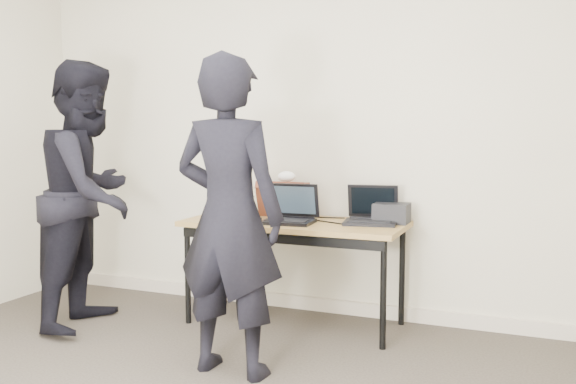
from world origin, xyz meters
The scene contains 13 objects.
room centered at (0.00, 0.00, 1.35)m, with size 4.60×4.60×2.80m.
desk centered at (0.03, 1.87, 0.66)m, with size 1.50×0.66×0.72m.
laptop_beige centered at (-0.40, 1.83, 0.76)m, with size 0.35×0.35×0.21m.
laptop_center centered at (0.03, 1.83, 0.78)m, with size 0.35×0.34×0.26m.
laptop_right centered at (0.54, 2.00, 0.78)m, with size 0.39×0.38×0.25m.
leather_satchel centered at (-0.15, 2.10, 0.85)m, with size 0.37×0.20×0.25m.
tissue centered at (-0.12, 2.10, 1.00)m, with size 0.13×0.10×0.08m, color white.
equipment_box centered at (0.66, 2.06, 0.79)m, with size 0.23×0.19×0.13m, color black.
power_brick centered at (-0.19, 1.70, 0.74)m, with size 0.09×0.06×0.03m, color black.
cables centered at (0.08, 1.88, 0.72)m, with size 1.15×0.46×0.01m.
person_typist centered at (0.03, 0.93, 0.88)m, with size 0.64×0.42×1.76m, color black.
person_observer centered at (-1.26, 1.36, 0.90)m, with size 0.88×0.68×1.80m, color black.
baseboard centered at (0.00, 2.23, 0.05)m, with size 4.50×0.03×0.10m, color beige.
Camera 1 is at (1.65, -2.14, 1.38)m, focal length 40.00 mm.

